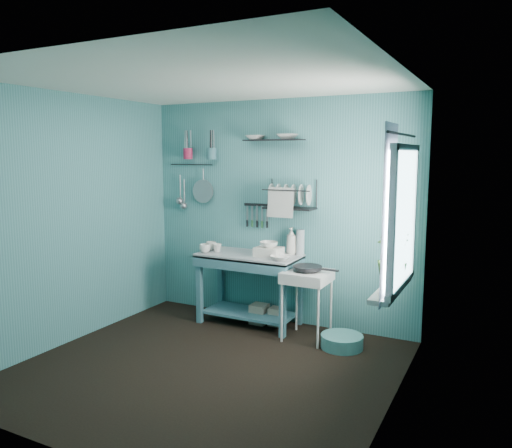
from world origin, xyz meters
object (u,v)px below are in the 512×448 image
at_px(mug_mid, 217,248).
at_px(mug_right, 211,246).
at_px(storage_tin_small, 276,316).
at_px(water_bottle, 300,242).
at_px(frying_pan, 307,268).
at_px(utensil_cup_teal, 212,154).
at_px(colander, 203,191).
at_px(soap_bottle, 291,241).
at_px(utensil_cup_magenta, 188,154).
at_px(wash_tub, 269,252).
at_px(floor_basin, 342,341).
at_px(work_counter, 249,289).
at_px(hotplate_stand, 307,305).
at_px(storage_tin_large, 259,314).
at_px(mug_left, 205,248).
at_px(dish_rack, 290,194).
at_px(potted_plant, 392,257).

height_order(mug_mid, mug_right, mug_right).
bearing_deg(storage_tin_small, water_bottle, 32.47).
xyz_separation_m(frying_pan, utensil_cup_teal, (-1.35, 0.35, 1.15)).
bearing_deg(colander, soap_bottle, -1.03).
relative_size(mug_right, utensil_cup_magenta, 0.95).
relative_size(wash_tub, floor_basin, 0.67).
distance_m(work_counter, utensil_cup_magenta, 1.78).
bearing_deg(storage_tin_small, wash_tub, -116.57).
xyz_separation_m(hotplate_stand, storage_tin_large, (-0.65, 0.21, -0.25)).
bearing_deg(frying_pan, utensil_cup_teal, 165.55).
xyz_separation_m(work_counter, floor_basin, (1.15, -0.22, -0.33)).
xyz_separation_m(mug_mid, storage_tin_large, (0.48, 0.11, -0.74)).
bearing_deg(mug_left, dish_rack, 18.44).
xyz_separation_m(hotplate_stand, colander, (-1.49, 0.38, 1.10)).
bearing_deg(work_counter, dish_rack, 22.59).
relative_size(water_bottle, potted_plant, 0.63).
bearing_deg(wash_tub, utensil_cup_magenta, 169.88).
xyz_separation_m(wash_tub, utensil_cup_teal, (-0.84, 0.21, 1.05)).
bearing_deg(colander, utensil_cup_teal, -11.33).
bearing_deg(storage_tin_large, mug_left, -160.10).
relative_size(work_counter, dish_rack, 2.05).
xyz_separation_m(wash_tub, frying_pan, (0.50, -0.14, -0.09)).
relative_size(work_counter, mug_right, 9.17).
bearing_deg(colander, frying_pan, -14.14).
xyz_separation_m(work_counter, mug_right, (-0.50, 0.00, 0.45)).
distance_m(soap_bottle, storage_tin_small, 0.87).
relative_size(soap_bottle, storage_tin_large, 1.36).
height_order(soap_bottle, utensil_cup_magenta, utensil_cup_magenta).
relative_size(storage_tin_large, storage_tin_small, 1.10).
height_order(mug_right, colander, colander).
height_order(mug_right, water_bottle, water_bottle).
xyz_separation_m(water_bottle, potted_plant, (1.18, -0.90, 0.11)).
xyz_separation_m(hotplate_stand, floor_basin, (0.40, -0.07, -0.29)).
xyz_separation_m(wash_tub, storage_tin_large, (-0.15, 0.07, -0.74)).
xyz_separation_m(mug_right, hotplate_stand, (1.25, -0.16, -0.49)).
distance_m(water_bottle, colander, 1.37).
height_order(work_counter, colander, colander).
height_order(mug_left, storage_tin_large, mug_left).
distance_m(utensil_cup_magenta, colander, 0.49).
bearing_deg(utensil_cup_magenta, utensil_cup_teal, 0.00).
bearing_deg(potted_plant, utensil_cup_magenta, 161.73).
height_order(mug_mid, hotplate_stand, mug_mid).
distance_m(soap_bottle, frying_pan, 0.52).
height_order(utensil_cup_magenta, potted_plant, utensil_cup_magenta).
height_order(wash_tub, hotplate_stand, wash_tub).
distance_m(mug_right, wash_tub, 0.75).
relative_size(mug_right, floor_basin, 0.30).
relative_size(water_bottle, floor_basin, 0.67).
relative_size(mug_mid, storage_tin_small, 0.50).
bearing_deg(wash_tub, floor_basin, -12.76).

